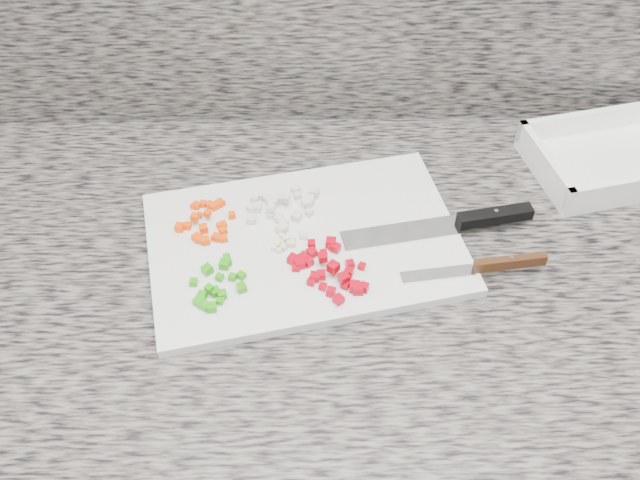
% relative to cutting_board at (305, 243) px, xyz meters
% --- Properties ---
extents(cabinet, '(3.92, 0.62, 0.86)m').
position_rel_cutting_board_xyz_m(cabinet, '(0.09, -0.01, -0.48)').
color(cabinet, silver).
rests_on(cabinet, ground).
extents(countertop, '(3.96, 0.64, 0.04)m').
position_rel_cutting_board_xyz_m(countertop, '(0.09, -0.01, -0.03)').
color(countertop, '#67625A').
rests_on(countertop, cabinet).
extents(cutting_board, '(0.46, 0.35, 0.01)m').
position_rel_cutting_board_xyz_m(cutting_board, '(0.00, 0.00, 0.00)').
color(cutting_board, silver).
rests_on(cutting_board, countertop).
extents(carrot_pile, '(0.08, 0.09, 0.02)m').
position_rel_cutting_board_xyz_m(carrot_pile, '(-0.13, 0.03, 0.01)').
color(carrot_pile, '#FD4805').
rests_on(carrot_pile, cutting_board).
extents(onion_pile, '(0.10, 0.09, 0.02)m').
position_rel_cutting_board_xyz_m(onion_pile, '(-0.03, 0.06, 0.01)').
color(onion_pile, beige).
rests_on(onion_pile, cutting_board).
extents(green_pepper_pile, '(0.07, 0.09, 0.02)m').
position_rel_cutting_board_xyz_m(green_pepper_pile, '(-0.11, -0.08, 0.01)').
color(green_pepper_pile, '#2A9B0E').
rests_on(green_pepper_pile, cutting_board).
extents(red_pepper_pile, '(0.10, 0.11, 0.02)m').
position_rel_cutting_board_xyz_m(red_pepper_pile, '(0.03, -0.06, 0.01)').
color(red_pepper_pile, '#B40213').
rests_on(red_pepper_pile, cutting_board).
extents(garlic_pile, '(0.05, 0.05, 0.01)m').
position_rel_cutting_board_xyz_m(garlic_pile, '(-0.02, -0.01, 0.01)').
color(garlic_pile, beige).
rests_on(garlic_pile, cutting_board).
extents(chef_knife, '(0.26, 0.08, 0.02)m').
position_rel_cutting_board_xyz_m(chef_knife, '(0.21, 0.02, 0.01)').
color(chef_knife, silver).
rests_on(chef_knife, cutting_board).
extents(paring_knife, '(0.19, 0.04, 0.02)m').
position_rel_cutting_board_xyz_m(paring_knife, '(0.24, -0.06, 0.01)').
color(paring_knife, silver).
rests_on(paring_knife, cutting_board).
extents(tray, '(0.26, 0.21, 0.05)m').
position_rel_cutting_board_xyz_m(tray, '(0.45, 0.15, 0.01)').
color(tray, white).
rests_on(tray, countertop).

